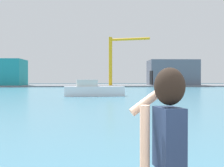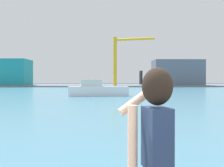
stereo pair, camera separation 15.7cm
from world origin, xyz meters
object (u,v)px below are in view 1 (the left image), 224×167
warehouse_left (4,72)px  port_crane (116,55)px  warehouse_right (172,73)px  person_photographer (168,142)px  boat_moored (93,90)px

warehouse_left → port_crane: bearing=-6.8°
warehouse_right → port_crane: 18.58m
person_photographer → warehouse_left: 92.47m
warehouse_left → person_photographer: bearing=-71.5°
person_photographer → boat_moored: 37.65m
boat_moored → warehouse_left: warehouse_left is taller
warehouse_right → port_crane: port_crane is taller
warehouse_left → port_crane: (33.16, -3.94, 4.94)m
boat_moored → port_crane: size_ratio=0.58×
person_photographer → warehouse_left: bearing=8.7°
warehouse_left → warehouse_right: bearing=0.0°
warehouse_left → port_crane: size_ratio=0.82×
warehouse_left → port_crane: 33.76m
boat_moored → person_photographer: bearing=-93.3°
person_photographer → warehouse_left: (-29.35, 87.65, 2.54)m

